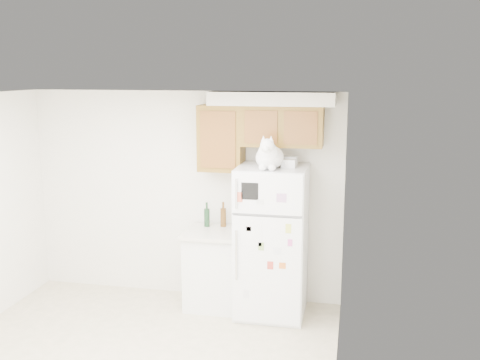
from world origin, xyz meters
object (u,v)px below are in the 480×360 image
(cat, at_px, (269,156))
(base_counter, at_px, (214,268))
(refrigerator, at_px, (272,242))
(bottle_amber, at_px, (223,214))
(storage_box_front, at_px, (288,164))
(bottle_green, at_px, (207,214))
(storage_box_back, at_px, (289,161))

(cat, bearing_deg, base_counter, 161.85)
(refrigerator, xyz_separation_m, bottle_amber, (-0.62, 0.26, 0.22))
(base_counter, height_order, storage_box_front, storage_box_front)
(storage_box_front, bearing_deg, base_counter, 174.22)
(base_counter, bearing_deg, cat, -18.15)
(cat, distance_m, storage_box_front, 0.25)
(bottle_green, distance_m, bottle_amber, 0.19)
(storage_box_front, xyz_separation_m, bottle_green, (-0.98, 0.24, -0.68))
(cat, bearing_deg, storage_box_back, 58.81)
(refrigerator, relative_size, bottle_amber, 5.76)
(storage_box_back, relative_size, storage_box_front, 1.20)
(cat, bearing_deg, bottle_amber, 145.85)
(refrigerator, relative_size, cat, 3.18)
(storage_box_front, height_order, bottle_green, storage_box_front)
(storage_box_front, bearing_deg, cat, -145.41)
(refrigerator, xyz_separation_m, storage_box_front, (0.18, -0.02, 0.89))
(refrigerator, bearing_deg, storage_box_front, -6.38)
(bottle_amber, bearing_deg, storage_box_front, -19.52)
(cat, xyz_separation_m, bottle_green, (-0.79, 0.37, -0.78))
(storage_box_front, height_order, bottle_amber, storage_box_front)
(cat, distance_m, bottle_green, 1.17)
(storage_box_front, distance_m, bottle_green, 1.22)
(base_counter, relative_size, storage_box_front, 6.13)
(storage_box_back, bearing_deg, bottle_green, 176.72)
(cat, xyz_separation_m, storage_box_front, (0.19, 0.13, -0.10))
(storage_box_back, height_order, bottle_amber, storage_box_back)
(storage_box_back, bearing_deg, bottle_amber, 172.71)
(bottle_green, bearing_deg, bottle_amber, 11.60)
(base_counter, relative_size, cat, 1.72)
(storage_box_front, bearing_deg, bottle_amber, 160.85)
(refrigerator, relative_size, bottle_green, 5.88)
(storage_box_back, bearing_deg, refrigerator, -137.72)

